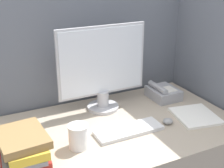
% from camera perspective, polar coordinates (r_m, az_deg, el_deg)
% --- Properties ---
extents(cubicle_panel_rear, '(1.84, 0.04, 1.67)m').
position_cam_1_polar(cubicle_panel_rear, '(2.07, -5.70, -0.87)').
color(cubicle_panel_rear, slate).
rests_on(cubicle_panel_rear, ground_plane).
extents(cubicle_panel_right, '(0.04, 0.87, 1.67)m').
position_cam_1_polar(cubicle_panel_right, '(2.13, 17.89, -1.19)').
color(cubicle_panel_right, slate).
rests_on(cubicle_panel_right, ground_plane).
extents(monitor, '(0.55, 0.19, 0.52)m').
position_cam_1_polar(monitor, '(1.84, -1.77, 2.70)').
color(monitor, '#B7B7BC').
rests_on(monitor, desk).
extents(keyboard, '(0.37, 0.13, 0.02)m').
position_cam_1_polar(keyboard, '(1.69, 3.10, -8.44)').
color(keyboard, silver).
rests_on(keyboard, desk).
extents(mouse, '(0.06, 0.05, 0.03)m').
position_cam_1_polar(mouse, '(1.79, 10.17, -6.71)').
color(mouse, gray).
rests_on(mouse, desk).
extents(coffee_cup, '(0.10, 0.10, 0.12)m').
position_cam_1_polar(coffee_cup, '(1.54, -6.19, -9.50)').
color(coffee_cup, white).
rests_on(coffee_cup, desk).
extents(book_stack, '(0.24, 0.30, 0.13)m').
position_cam_1_polar(book_stack, '(1.52, -15.95, -10.76)').
color(book_stack, maroon).
rests_on(book_stack, desk).
extents(desk_telephone, '(0.17, 0.20, 0.10)m').
position_cam_1_polar(desk_telephone, '(2.09, 9.29, -1.59)').
color(desk_telephone, '#99999E').
rests_on(desk_telephone, desk).
extents(paper_pile, '(0.28, 0.30, 0.02)m').
position_cam_1_polar(paper_pile, '(1.90, 15.02, -5.65)').
color(paper_pile, white).
rests_on(paper_pile, desk).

